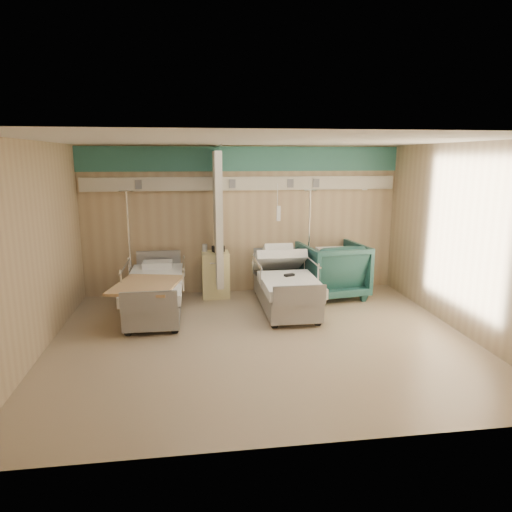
{
  "coord_description": "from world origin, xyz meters",
  "views": [
    {
      "loc": [
        -0.94,
        -6.12,
        2.58
      ],
      "look_at": [
        -0.0,
        0.6,
        1.11
      ],
      "focal_mm": 32.0,
      "sensor_mm": 36.0,
      "label": 1
    }
  ],
  "objects_px": {
    "bed_left": "(155,297)",
    "iv_stand_right": "(308,273)",
    "bedside_cabinet": "(216,274)",
    "iv_stand_left": "(131,279)",
    "bed_right": "(285,291)",
    "visitor_armchair": "(332,270)"
  },
  "relations": [
    {
      "from": "bed_left",
      "to": "iv_stand_right",
      "type": "distance_m",
      "value": 2.93
    },
    {
      "from": "bedside_cabinet",
      "to": "iv_stand_right",
      "type": "xyz_separation_m",
      "value": [
        1.76,
        -0.1,
        -0.01
      ]
    },
    {
      "from": "bedside_cabinet",
      "to": "iv_stand_left",
      "type": "relative_size",
      "value": 0.42
    },
    {
      "from": "bed_right",
      "to": "iv_stand_left",
      "type": "height_order",
      "value": "iv_stand_left"
    },
    {
      "from": "bed_left",
      "to": "iv_stand_right",
      "type": "height_order",
      "value": "iv_stand_right"
    },
    {
      "from": "iv_stand_right",
      "to": "bedside_cabinet",
      "type": "bearing_deg",
      "value": 176.89
    },
    {
      "from": "iv_stand_left",
      "to": "iv_stand_right",
      "type": "bearing_deg",
      "value": 0.22
    },
    {
      "from": "visitor_armchair",
      "to": "bedside_cabinet",
      "type": "bearing_deg",
      "value": -15.53
    },
    {
      "from": "bed_right",
      "to": "iv_stand_left",
      "type": "relative_size",
      "value": 1.07
    },
    {
      "from": "bed_right",
      "to": "bedside_cabinet",
      "type": "height_order",
      "value": "bedside_cabinet"
    },
    {
      "from": "bed_right",
      "to": "bedside_cabinet",
      "type": "relative_size",
      "value": 2.54
    },
    {
      "from": "bed_right",
      "to": "visitor_armchair",
      "type": "bearing_deg",
      "value": 30.48
    },
    {
      "from": "visitor_armchair",
      "to": "iv_stand_left",
      "type": "xyz_separation_m",
      "value": [
        -3.7,
        0.19,
        -0.1
      ]
    },
    {
      "from": "bed_right",
      "to": "bedside_cabinet",
      "type": "xyz_separation_m",
      "value": [
        -1.15,
        0.9,
        0.11
      ]
    },
    {
      "from": "bedside_cabinet",
      "to": "visitor_armchair",
      "type": "xyz_separation_m",
      "value": [
        2.17,
        -0.3,
        0.09
      ]
    },
    {
      "from": "bed_left",
      "to": "visitor_armchair",
      "type": "bearing_deg",
      "value": 10.56
    },
    {
      "from": "bed_left",
      "to": "visitor_armchair",
      "type": "relative_size",
      "value": 1.9
    },
    {
      "from": "bed_right",
      "to": "bed_left",
      "type": "bearing_deg",
      "value": 180.0
    },
    {
      "from": "iv_stand_left",
      "to": "visitor_armchair",
      "type": "bearing_deg",
      "value": -2.96
    },
    {
      "from": "bed_right",
      "to": "visitor_armchair",
      "type": "distance_m",
      "value": 1.2
    },
    {
      "from": "bed_right",
      "to": "bed_left",
      "type": "height_order",
      "value": "same"
    },
    {
      "from": "iv_stand_right",
      "to": "bed_right",
      "type": "bearing_deg",
      "value": -127.29
    }
  ]
}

